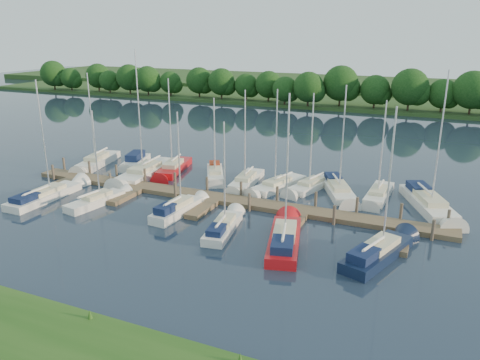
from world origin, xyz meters
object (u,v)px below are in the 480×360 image
at_px(sailboat_n_0, 97,163).
at_px(motorboat, 135,162).
at_px(dock, 214,201).
at_px(sailboat_n_5, 246,182).
at_px(sailboat_s_2, 178,210).

relative_size(sailboat_n_0, motorboat, 1.76).
distance_m(dock, sailboat_n_5, 5.83).
xyz_separation_m(sailboat_n_5, sailboat_s_2, (-2.12, -9.39, 0.07)).
height_order(dock, sailboat_n_0, sailboat_n_0).
relative_size(motorboat, sailboat_n_5, 0.63).
xyz_separation_m(sailboat_n_0, sailboat_s_2, (15.97, -9.04, 0.06)).
height_order(sailboat_n_0, motorboat, sailboat_n_0).
xyz_separation_m(sailboat_n_0, sailboat_n_5, (18.08, 0.35, -0.01)).
relative_size(dock, motorboat, 6.51).
relative_size(dock, sailboat_n_0, 3.71).
bearing_deg(motorboat, sailboat_s_2, 122.79).
bearing_deg(sailboat_n_0, dock, 151.08).
height_order(sailboat_n_0, sailboat_s_2, sailboat_n_0).
height_order(dock, sailboat_s_2, sailboat_s_2).
xyz_separation_m(motorboat, sailboat_s_2, (12.12, -10.90, -0.01)).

